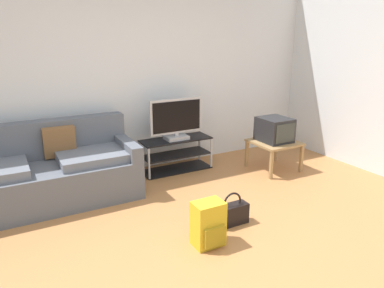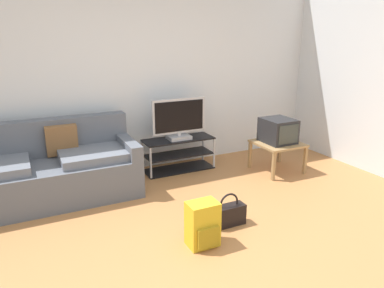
{
  "view_description": "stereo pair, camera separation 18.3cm",
  "coord_description": "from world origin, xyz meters",
  "px_view_note": "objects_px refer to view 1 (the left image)",
  "views": [
    {
      "loc": [
        -1.46,
        -2.26,
        1.86
      ],
      "look_at": [
        0.47,
        1.28,
        0.62
      ],
      "focal_mm": 33.79,
      "sensor_mm": 36.0,
      "label": 1
    },
    {
      "loc": [
        -1.3,
        -2.34,
        1.86
      ],
      "look_at": [
        0.47,
        1.28,
        0.62
      ],
      "focal_mm": 33.79,
      "sensor_mm": 36.0,
      "label": 2
    }
  ],
  "objects_px": {
    "tv_stand": "(176,154)",
    "handbag": "(232,213)",
    "side_table": "(274,145)",
    "flat_tv": "(176,120)",
    "crt_tv": "(275,130)",
    "couch": "(44,174)",
    "backpack": "(208,224)"
  },
  "relations": [
    {
      "from": "couch",
      "to": "side_table",
      "type": "xyz_separation_m",
      "value": [
        2.98,
        -0.45,
        0.03
      ]
    },
    {
      "from": "flat_tv",
      "to": "crt_tv",
      "type": "xyz_separation_m",
      "value": [
        1.23,
        -0.6,
        -0.16
      ]
    },
    {
      "from": "couch",
      "to": "side_table",
      "type": "distance_m",
      "value": 3.02
    },
    {
      "from": "flat_tv",
      "to": "crt_tv",
      "type": "height_order",
      "value": "flat_tv"
    },
    {
      "from": "crt_tv",
      "to": "handbag",
      "type": "xyz_separation_m",
      "value": [
        -1.41,
        -1.03,
        -0.46
      ]
    },
    {
      "from": "backpack",
      "to": "couch",
      "type": "bearing_deg",
      "value": 110.93
    },
    {
      "from": "tv_stand",
      "to": "handbag",
      "type": "height_order",
      "value": "tv_stand"
    },
    {
      "from": "flat_tv",
      "to": "backpack",
      "type": "height_order",
      "value": "flat_tv"
    },
    {
      "from": "tv_stand",
      "to": "handbag",
      "type": "distance_m",
      "value": 1.66
    },
    {
      "from": "tv_stand",
      "to": "flat_tv",
      "type": "relative_size",
      "value": 1.29
    },
    {
      "from": "tv_stand",
      "to": "flat_tv",
      "type": "bearing_deg",
      "value": -90.0
    },
    {
      "from": "side_table",
      "to": "flat_tv",
      "type": "bearing_deg",
      "value": 153.37
    },
    {
      "from": "tv_stand",
      "to": "couch",
      "type": "bearing_deg",
      "value": -173.76
    },
    {
      "from": "side_table",
      "to": "crt_tv",
      "type": "distance_m",
      "value": 0.22
    },
    {
      "from": "flat_tv",
      "to": "backpack",
      "type": "distance_m",
      "value": 1.99
    },
    {
      "from": "crt_tv",
      "to": "handbag",
      "type": "bearing_deg",
      "value": -143.87
    },
    {
      "from": "couch",
      "to": "handbag",
      "type": "distance_m",
      "value": 2.16
    },
    {
      "from": "tv_stand",
      "to": "backpack",
      "type": "relative_size",
      "value": 2.34
    },
    {
      "from": "couch",
      "to": "crt_tv",
      "type": "relative_size",
      "value": 4.67
    },
    {
      "from": "couch",
      "to": "side_table",
      "type": "relative_size",
      "value": 3.44
    },
    {
      "from": "side_table",
      "to": "handbag",
      "type": "xyz_separation_m",
      "value": [
        -1.41,
        -1.01,
        -0.24
      ]
    },
    {
      "from": "crt_tv",
      "to": "backpack",
      "type": "height_order",
      "value": "crt_tv"
    },
    {
      "from": "flat_tv",
      "to": "backpack",
      "type": "bearing_deg",
      "value": -107.68
    },
    {
      "from": "couch",
      "to": "crt_tv",
      "type": "bearing_deg",
      "value": -8.19
    },
    {
      "from": "handbag",
      "to": "backpack",
      "type": "bearing_deg",
      "value": -153.26
    },
    {
      "from": "couch",
      "to": "backpack",
      "type": "distance_m",
      "value": 2.04
    },
    {
      "from": "side_table",
      "to": "handbag",
      "type": "relative_size",
      "value": 1.72
    },
    {
      "from": "side_table",
      "to": "crt_tv",
      "type": "bearing_deg",
      "value": 90.0
    },
    {
      "from": "tv_stand",
      "to": "side_table",
      "type": "relative_size",
      "value": 1.65
    },
    {
      "from": "flat_tv",
      "to": "side_table",
      "type": "height_order",
      "value": "flat_tv"
    },
    {
      "from": "side_table",
      "to": "couch",
      "type": "bearing_deg",
      "value": 171.5
    },
    {
      "from": "tv_stand",
      "to": "crt_tv",
      "type": "relative_size",
      "value": 2.24
    }
  ]
}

